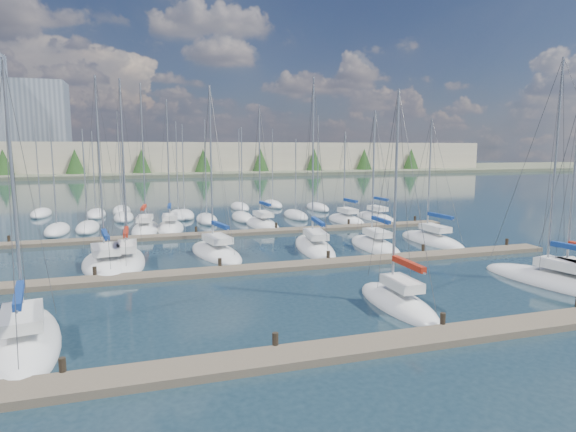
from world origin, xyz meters
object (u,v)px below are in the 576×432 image
object	(u,v)px
sailboat_n	(146,229)
sailboat_g	(573,282)
sailboat_i	(128,261)
sailboat_j	(216,253)
sailboat_q	(346,220)
sailboat_o	(170,227)
sailboat_l	(375,246)
sailboat_h	(106,265)
sailboat_r	(376,218)
sailboat_f	(559,283)
sailboat_b	(24,340)
sailboat_k	(314,247)
sailboat_d	(398,303)
sailboat_p	(262,224)
sailboat_m	(432,240)

from	to	relation	value
sailboat_n	sailboat_g	distance (m)	37.32
sailboat_i	sailboat_j	world-z (taller)	sailboat_i
sailboat_q	sailboat_j	xyz separation A→B (m)	(-16.76, -12.53, 0.01)
sailboat_i	sailboat_q	xyz separation A→B (m)	(23.33, 13.42, -0.02)
sailboat_o	sailboat_l	bearing A→B (deg)	-38.06
sailboat_h	sailboat_l	size ratio (longest dim) A/B	1.15
sailboat_l	sailboat_o	distance (m)	21.57
sailboat_l	sailboat_g	xyz separation A→B (m)	(6.45, -13.53, 0.01)
sailboat_r	sailboat_o	distance (m)	23.50
sailboat_f	sailboat_b	distance (m)	29.28
sailboat_k	sailboat_g	xyz separation A→B (m)	(11.48, -14.56, 0.00)
sailboat_r	sailboat_d	distance (m)	31.58
sailboat_b	sailboat_j	bearing A→B (deg)	45.10
sailboat_n	sailboat_p	distance (m)	12.05
sailboat_j	sailboat_i	bearing A→B (deg)	176.70
sailboat_n	sailboat_j	size ratio (longest dim) A/B	1.12
sailboat_h	sailboat_l	world-z (taller)	sailboat_h
sailboat_m	sailboat_l	xyz separation A→B (m)	(-5.97, -0.67, 0.00)
sailboat_k	sailboat_o	size ratio (longest dim) A/B	1.06
sailboat_q	sailboat_g	xyz separation A→B (m)	(2.86, -27.39, 0.01)
sailboat_j	sailboat_p	bearing A→B (deg)	50.17
sailboat_h	sailboat_n	distance (m)	14.96
sailboat_h	sailboat_p	size ratio (longest dim) A/B	1.03
sailboat_b	sailboat_d	size ratio (longest dim) A/B	1.06
sailboat_r	sailboat_l	size ratio (longest dim) A/B	1.06
sailboat_i	sailboat_o	bearing A→B (deg)	74.60
sailboat_h	sailboat_m	xyz separation A→B (m)	(27.16, 0.92, 0.00)
sailboat_k	sailboat_j	xyz separation A→B (m)	(-8.14, 0.31, -0.01)
sailboat_q	sailboat_j	world-z (taller)	sailboat_j
sailboat_l	sailboat_d	size ratio (longest dim) A/B	1.01
sailboat_i	sailboat_l	world-z (taller)	sailboat_i
sailboat_r	sailboat_p	distance (m)	13.93
sailboat_j	sailboat_d	world-z (taller)	sailboat_j
sailboat_i	sailboat_d	distance (m)	19.95
sailboat_m	sailboat_j	bearing A→B (deg)	174.85
sailboat_i	sailboat_p	xyz separation A→B (m)	(13.51, 13.53, -0.01)
sailboat_b	sailboat_q	xyz separation A→B (m)	(27.31, 27.39, 0.00)
sailboat_h	sailboat_f	bearing A→B (deg)	-34.11
sailboat_j	sailboat_d	size ratio (longest dim) A/B	1.14
sailboat_h	sailboat_d	distance (m)	20.53
sailboat_k	sailboat_b	xyz separation A→B (m)	(-18.68, -14.56, -0.02)
sailboat_i	sailboat_h	bearing A→B (deg)	-154.78
sailboat_n	sailboat_b	bearing A→B (deg)	-95.09
sailboat_m	sailboat_n	bearing A→B (deg)	147.25
sailboat_r	sailboat_g	distance (m)	28.19
sailboat_g	sailboat_j	world-z (taller)	sailboat_j
sailboat_k	sailboat_j	world-z (taller)	sailboat_k
sailboat_b	sailboat_j	xyz separation A→B (m)	(10.55, 14.87, 0.01)
sailboat_h	sailboat_o	size ratio (longest dim) A/B	1.00
sailboat_h	sailboat_b	size ratio (longest dim) A/B	1.10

